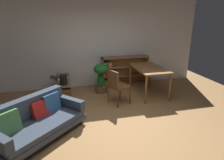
% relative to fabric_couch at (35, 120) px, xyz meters
% --- Properties ---
extents(ground_plane, '(8.16, 8.16, 0.00)m').
position_rel_fabric_couch_xyz_m(ground_plane, '(1.62, -0.03, -0.33)').
color(ground_plane, '#9E7042').
extents(back_wall_panel, '(6.80, 0.10, 2.70)m').
position_rel_fabric_couch_xyz_m(back_wall_panel, '(1.62, 2.67, 1.02)').
color(back_wall_panel, silver).
rests_on(back_wall_panel, ground_plane).
extents(fabric_couch, '(1.83, 1.80, 0.72)m').
position_rel_fabric_couch_xyz_m(fabric_couch, '(0.00, 0.00, 0.00)').
color(fabric_couch, brown).
rests_on(fabric_couch, ground_plane).
extents(media_console, '(0.38, 1.33, 0.54)m').
position_rel_fabric_couch_xyz_m(media_console, '(0.53, 1.70, -0.06)').
color(media_console, brown).
rests_on(media_console, ground_plane).
extents(open_laptop, '(0.49, 0.35, 0.08)m').
position_rel_fabric_couch_xyz_m(open_laptop, '(0.46, 1.81, 0.24)').
color(open_laptop, silver).
rests_on(open_laptop, media_console).
extents(desk_speaker, '(0.19, 0.19, 0.24)m').
position_rel_fabric_couch_xyz_m(desk_speaker, '(0.56, 1.32, 0.34)').
color(desk_speaker, black).
rests_on(desk_speaker, media_console).
extents(potted_floor_plant, '(0.46, 0.43, 0.87)m').
position_rel_fabric_couch_xyz_m(potted_floor_plant, '(1.63, 1.94, 0.20)').
color(potted_floor_plant, brown).
rests_on(potted_floor_plant, ground_plane).
extents(dining_table, '(0.78, 1.35, 0.80)m').
position_rel_fabric_couch_xyz_m(dining_table, '(2.94, 1.47, 0.39)').
color(dining_table, brown).
rests_on(dining_table, ground_plane).
extents(dining_chair_near, '(0.58, 0.58, 0.91)m').
position_rel_fabric_couch_xyz_m(dining_chair_near, '(1.87, 1.03, 0.19)').
color(dining_chair_near, brown).
rests_on(dining_chair_near, ground_plane).
extents(bookshelf, '(1.55, 0.29, 0.94)m').
position_rel_fabric_couch_xyz_m(bookshelf, '(2.46, 2.51, 0.14)').
color(bookshelf, olive).
rests_on(bookshelf, ground_plane).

